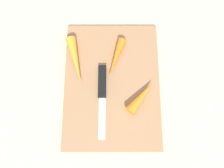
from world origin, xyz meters
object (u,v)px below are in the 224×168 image
object	(u,v)px
carrot_medium	(116,58)
carrot_longest	(76,60)
carrot_shortest	(142,96)
cutting_board	(112,85)
knife	(102,86)

from	to	relation	value
carrot_medium	carrot_longest	world-z (taller)	carrot_longest
carrot_medium	carrot_shortest	distance (m)	0.13
cutting_board	carrot_medium	distance (m)	0.07
carrot_shortest	carrot_longest	world-z (taller)	same
carrot_medium	carrot_longest	xyz separation A→B (m)	(0.01, -0.11, 0.00)
cutting_board	knife	bearing A→B (deg)	-72.63
cutting_board	carrot_longest	distance (m)	0.12
knife	carrot_medium	distance (m)	0.09
carrot_medium	carrot_shortest	xyz separation A→B (m)	(0.11, 0.07, 0.00)
knife	cutting_board	bearing A→B (deg)	107.13
knife	carrot_shortest	xyz separation A→B (m)	(0.03, 0.10, 0.01)
cutting_board	carrot_shortest	world-z (taller)	carrot_shortest
cutting_board	carrot_shortest	xyz separation A→B (m)	(0.04, 0.08, 0.02)
cutting_board	carrot_medium	xyz separation A→B (m)	(-0.07, 0.01, 0.02)
knife	carrot_shortest	bearing A→B (deg)	73.18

